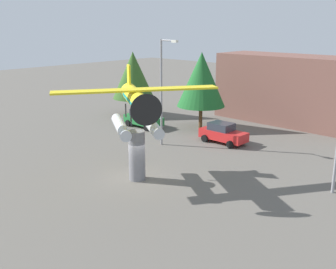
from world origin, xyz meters
name	(u,v)px	position (x,y,z in m)	size (l,w,h in m)	color
ground_plane	(137,179)	(0.00, 0.00, 0.00)	(140.00, 140.00, 0.00)	#605B54
display_pedestal	(137,155)	(0.00, 0.00, 1.68)	(1.10, 1.10, 3.36)	slate
floatplane_monument	(136,106)	(0.11, -0.07, 5.03)	(7.03, 9.32, 4.00)	silver
car_near_green	(143,118)	(-10.10, 10.05, 0.88)	(4.20, 2.02, 1.76)	#237A38
car_mid_red	(223,133)	(-0.94, 10.96, 0.88)	(4.20, 2.02, 1.76)	red
streetlight_primary	(163,86)	(-4.27, 6.89, 5.10)	(1.84, 0.28, 8.89)	gray
storefront_building	(291,89)	(-0.39, 22.00, 3.48)	(15.39, 5.43, 6.96)	brown
tree_west	(133,75)	(-14.84, 13.08, 4.52)	(4.63, 4.63, 7.10)	brown
tree_east	(201,79)	(-5.65, 13.70, 4.84)	(4.72, 4.72, 7.47)	brown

